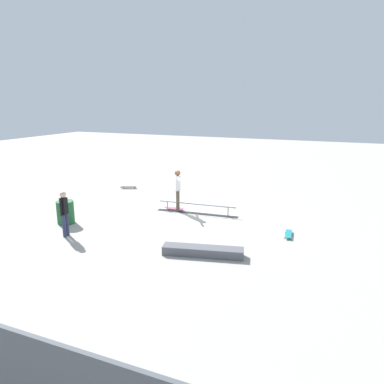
{
  "coord_description": "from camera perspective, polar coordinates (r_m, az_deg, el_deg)",
  "views": [
    {
      "loc": [
        -5.73,
        12.53,
        4.35
      ],
      "look_at": [
        -0.6,
        0.27,
        1.0
      ],
      "focal_mm": 33.91,
      "sensor_mm": 36.0,
      "label": 1
    }
  ],
  "objects": [
    {
      "name": "skater_main",
      "position": [
        14.51,
        -2.27,
        0.72
      ],
      "size": [
        0.79,
        1.19,
        1.69
      ],
      "rotation": [
        0.0,
        0.0,
        2.13
      ],
      "color": "brown",
      "rests_on": "ground_plane"
    },
    {
      "name": "skateboard_main",
      "position": [
        14.92,
        -2.82,
        -2.53
      ],
      "size": [
        0.82,
        0.32,
        0.09
      ],
      "rotation": [
        0.0,
        0.0,
        0.1
      ],
      "color": "#E05993",
      "rests_on": "ground_plane"
    },
    {
      "name": "trash_bin",
      "position": [
        13.97,
        -19.28,
        -3.02
      ],
      "size": [
        0.62,
        0.62,
        0.83
      ],
      "primitive_type": "cylinder",
      "color": "#1E592D",
      "rests_on": "ground_plane"
    },
    {
      "name": "bystander_black_shirt",
      "position": [
        12.52,
        -19.44,
        -2.85
      ],
      "size": [
        0.21,
        0.34,
        1.53
      ],
      "rotation": [
        0.0,
        0.0,
        4.76
      ],
      "color": "#2D3351",
      "rests_on": "ground_plane"
    },
    {
      "name": "loose_skateboard_teal",
      "position": [
        12.49,
        14.94,
        -6.38
      ],
      "size": [
        0.32,
        0.82,
        0.09
      ],
      "rotation": [
        0.0,
        0.0,
        1.67
      ],
      "color": "teal",
      "rests_on": "ground_plane"
    },
    {
      "name": "grind_rail",
      "position": [
        14.37,
        0.77,
        -2.73
      ],
      "size": [
        3.32,
        0.48,
        0.41
      ],
      "rotation": [
        0.0,
        0.0,
        0.07
      ],
      "color": "black",
      "rests_on": "ground_plane"
    },
    {
      "name": "skate_ledge",
      "position": [
        10.62,
        1.72,
        -9.28
      ],
      "size": [
        2.38,
        0.96,
        0.26
      ],
      "primitive_type": "cube",
      "rotation": [
        0.0,
        0.0,
        0.22
      ],
      "color": "#595960",
      "rests_on": "ground_plane"
    },
    {
      "name": "ground_plane",
      "position": [
        14.45,
        -1.77,
        -3.38
      ],
      "size": [
        60.0,
        60.0,
        0.0
      ],
      "primitive_type": "plane",
      "color": "#ADA89E"
    },
    {
      "name": "loose_skateboard_black",
      "position": [
        18.77,
        -9.96,
        0.76
      ],
      "size": [
        0.82,
        0.49,
        0.09
      ],
      "rotation": [
        0.0,
        0.0,
        0.38
      ],
      "color": "black",
      "rests_on": "ground_plane"
    }
  ]
}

